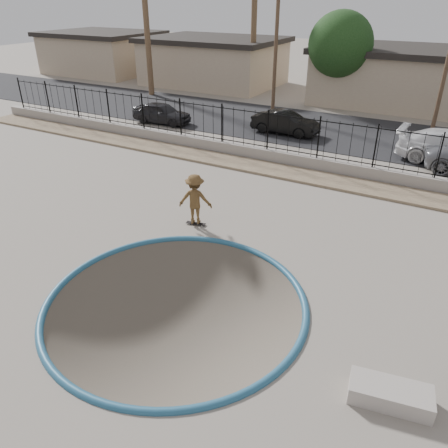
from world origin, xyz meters
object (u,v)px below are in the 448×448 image
at_px(car_a, 162,113).
at_px(car_b, 285,123).
at_px(skateboard, 196,223).
at_px(concrete_ledge, 390,394).
at_px(skater, 195,202).

distance_m(car_a, car_b, 7.77).
height_order(skateboard, car_b, car_b).
height_order(concrete_ledge, car_a, car_a).
distance_m(skateboard, car_a, 13.86).
xyz_separation_m(concrete_ledge, car_b, (-9.02, 16.48, 0.47)).
bearing_deg(concrete_ledge, car_b, 118.68).
distance_m(skater, car_b, 12.08).
xyz_separation_m(skater, car_a, (-9.14, 10.40, -0.23)).
relative_size(skater, skateboard, 2.47).
bearing_deg(car_b, skateboard, -171.92).
xyz_separation_m(skater, skateboard, (0.00, -0.00, -0.85)).
xyz_separation_m(car_a, car_b, (7.61, 1.58, 0.01)).
bearing_deg(skater, concrete_ledge, 127.54).
height_order(skater, skateboard, skater).
bearing_deg(concrete_ledge, skater, 148.99).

